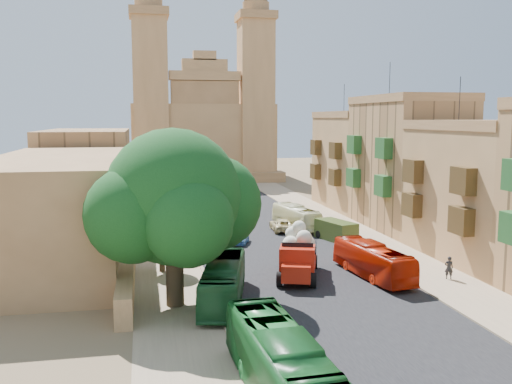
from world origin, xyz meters
name	(u,v)px	position (x,y,z in m)	size (l,w,h in m)	color
ground	(344,316)	(0.00, 0.00, 0.00)	(260.00, 260.00, 0.00)	brown
road_surface	(249,224)	(0.00, 30.00, 0.01)	(14.00, 140.00, 0.01)	black
sidewalk_east	(332,221)	(9.50, 30.00, 0.01)	(5.00, 140.00, 0.01)	#9A8265
sidewalk_west	(161,227)	(-9.50, 30.00, 0.01)	(5.00, 140.00, 0.01)	#9A8265
kerb_east	(310,221)	(7.00, 30.00, 0.06)	(0.25, 140.00, 0.12)	#9A8265
kerb_west	(185,225)	(-7.00, 30.00, 0.06)	(0.25, 140.00, 0.12)	#9A8265
townhouse_b	(485,190)	(15.95, 11.00, 5.66)	(9.00, 14.00, 14.90)	#A5784A
townhouse_c	(407,162)	(15.95, 25.00, 6.91)	(9.00, 14.00, 17.40)	#B07F50
townhouse_d	(357,160)	(15.95, 39.00, 6.16)	(9.00, 14.00, 15.90)	#A5784A
west_wall	(130,239)	(-12.50, 20.00, 0.90)	(1.00, 40.00, 1.80)	#A5784A
west_building_low	(60,207)	(-18.00, 18.00, 4.20)	(10.00, 28.00, 8.40)	olive
west_building_mid	(88,170)	(-18.00, 44.00, 5.00)	(10.00, 22.00, 10.00)	#B07F50
church	(202,128)	(0.00, 78.61, 9.52)	(28.00, 22.50, 36.30)	#A5784A
ficus_tree	(175,202)	(-9.40, 4.01, 6.44)	(10.90, 10.02, 10.90)	#37291B
street_tree_a	(162,232)	(-10.00, 12.00, 3.01)	(2.93, 2.93, 4.50)	#37291B
street_tree_b	(157,202)	(-10.00, 24.00, 3.58)	(3.47, 3.47, 5.34)	#37291B
street_tree_c	(154,192)	(-10.00, 36.00, 3.00)	(2.92, 2.92, 4.49)	#37291B
street_tree_d	(152,176)	(-10.00, 48.00, 3.62)	(3.51, 3.51, 5.40)	#37291B
red_truck	(298,254)	(-0.39, 8.53, 1.74)	(4.47, 7.18, 3.97)	red
olive_pickup	(336,231)	(6.50, 20.00, 0.90)	(3.17, 4.82, 1.84)	#36461A
bus_green_south	(280,364)	(-5.96, -8.68, 1.45)	(2.44, 10.44, 2.91)	#1A6328
bus_green_north	(224,282)	(-6.50, 3.90, 1.34)	(2.26, 9.65, 2.69)	#1D5729
bus_red_east	(373,261)	(4.87, 7.41, 1.22)	(2.05, 8.77, 2.44)	#B41C05
bus_cream_east	(296,217)	(4.42, 26.64, 1.18)	(1.98, 8.48, 2.36)	#F7F2BC
car_blue_a	(240,238)	(-2.61, 20.26, 0.56)	(1.32, 3.29, 1.12)	#4983C1
car_white_a	(206,221)	(-4.75, 29.02, 0.61)	(1.30, 3.73, 1.23)	silver
car_cream	(282,225)	(2.56, 25.37, 0.62)	(2.04, 4.43, 1.23)	beige
car_dkblue	(218,204)	(-1.88, 41.62, 0.54)	(1.51, 3.71, 1.08)	#141741
car_white_b	(245,207)	(0.92, 37.67, 0.70)	(1.65, 4.10, 1.40)	white
car_blue_b	(213,188)	(-0.50, 58.03, 0.63)	(1.33, 3.80, 1.25)	#2D4B9E
pedestrian_a	(449,268)	(10.03, 5.89, 0.83)	(0.61, 0.40, 1.66)	black
pedestrian_c	(357,232)	(8.46, 19.68, 0.75)	(0.88, 0.36, 1.50)	#36353D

